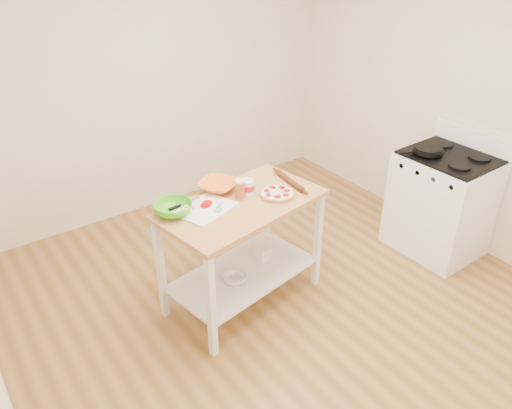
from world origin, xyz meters
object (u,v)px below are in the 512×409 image
object	(u,v)px
orange_bowl	(218,186)
green_bowl	(173,209)
yogurt_tub	(248,187)
knife	(180,205)
shelf_glass_bowl	(235,278)
pizza	(277,193)
prep_island	(242,231)
spatula	(219,207)
beer_pint	(240,189)
rolling_pin	(290,181)
shelf_bin	(262,253)
gas_stove	(441,203)
skillet	(427,150)
cutting_board	(205,209)

from	to	relation	value
orange_bowl	green_bowl	xyz separation A→B (m)	(-0.45, -0.12, 0.01)
green_bowl	yogurt_tub	world-z (taller)	yogurt_tub
knife	shelf_glass_bowl	size ratio (longest dim) A/B	1.42
pizza	shelf_glass_bowl	world-z (taller)	pizza
prep_island	spatula	bearing A→B (deg)	175.82
beer_pint	rolling_pin	size ratio (longest dim) A/B	0.41
shelf_glass_bowl	beer_pint	bearing A→B (deg)	39.74
shelf_bin	gas_stove	bearing A→B (deg)	-16.93
gas_stove	beer_pint	xyz separation A→B (m)	(-1.85, 0.50, 0.50)
yogurt_tub	prep_island	bearing A→B (deg)	-143.83
beer_pint	pizza	bearing A→B (deg)	-26.88
skillet	yogurt_tub	bearing A→B (deg)	-171.22
prep_island	yogurt_tub	bearing A→B (deg)	36.17
cutting_board	pizza	bearing A→B (deg)	-32.71
cutting_board	shelf_glass_bowl	bearing A→B (deg)	-58.09
skillet	rolling_pin	distance (m)	1.30
knife	rolling_pin	world-z (taller)	rolling_pin
rolling_pin	shelf_bin	bearing A→B (deg)	173.06
skillet	knife	size ratio (longest dim) A/B	1.49
rolling_pin	shelf_glass_bowl	size ratio (longest dim) A/B	1.93
skillet	spatula	distance (m)	1.94
cutting_board	yogurt_tub	world-z (taller)	yogurt_tub
spatula	shelf_glass_bowl	distance (m)	0.63
pizza	knife	bearing A→B (deg)	158.63
skillet	spatula	xyz separation A→B (m)	(-1.92, 0.30, -0.06)
prep_island	gas_stove	world-z (taller)	gas_stove
gas_stove	shelf_bin	world-z (taller)	gas_stove
rolling_pin	shelf_glass_bowl	xyz separation A→B (m)	(-0.59, -0.09, -0.63)
prep_island	rolling_pin	world-z (taller)	rolling_pin
beer_pint	shelf_bin	size ratio (longest dim) A/B	1.38
orange_bowl	skillet	bearing A→B (deg)	-17.47
gas_stove	rolling_pin	bearing A→B (deg)	160.63
shelf_glass_bowl	prep_island	bearing A→B (deg)	26.50
prep_island	pizza	distance (m)	0.39
cutting_board	rolling_pin	distance (m)	0.75
shelf_glass_bowl	shelf_bin	xyz separation A→B (m)	(0.35, 0.12, 0.02)
pizza	orange_bowl	distance (m)	0.45
cutting_board	knife	xyz separation A→B (m)	(-0.13, 0.13, 0.01)
prep_island	orange_bowl	world-z (taller)	orange_bowl
green_bowl	rolling_pin	distance (m)	0.96
pizza	gas_stove	bearing A→B (deg)	-13.15
cutting_board	spatula	xyz separation A→B (m)	(0.09, -0.06, 0.01)
knife	shelf_bin	size ratio (longest dim) A/B	2.48
knife	rolling_pin	bearing A→B (deg)	-15.93
skillet	orange_bowl	bearing A→B (deg)	-175.80
rolling_pin	shelf_bin	size ratio (longest dim) A/B	3.36
knife	beer_pint	bearing A→B (deg)	-23.03
knife	orange_bowl	world-z (taller)	orange_bowl
orange_bowl	shelf_glass_bowl	world-z (taller)	orange_bowl
orange_bowl	yogurt_tub	size ratio (longest dim) A/B	1.37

